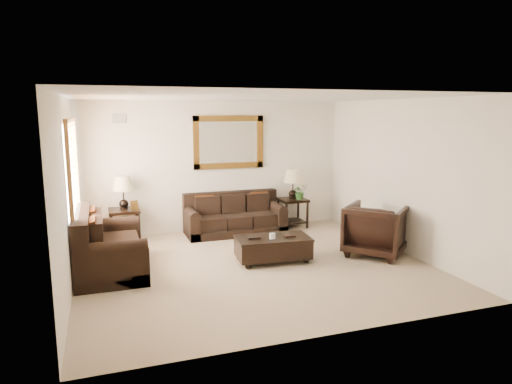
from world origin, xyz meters
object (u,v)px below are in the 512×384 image
object	(u,v)px
end_table_left	(124,199)
sofa	(234,219)
end_table_right	(293,190)
coffee_table	(273,246)
armchair	(376,227)
loveseat	(106,250)

from	to	relation	value
end_table_left	sofa	bearing A→B (deg)	-1.82
end_table_right	coffee_table	xyz separation A→B (m)	(-1.25, -2.06, -0.56)
sofa	coffee_table	xyz separation A→B (m)	(0.10, -1.98, -0.04)
end_table_right	armchair	xyz separation A→B (m)	(0.59, -2.29, -0.32)
sofa	end_table_right	xyz separation A→B (m)	(1.34, 0.07, 0.52)
coffee_table	armchair	size ratio (longest dim) A/B	1.30
sofa	end_table_left	distance (m)	2.24
sofa	loveseat	xyz separation A→B (m)	(-2.55, -1.63, 0.06)
sofa	end_table_left	xyz separation A→B (m)	(-2.18, 0.07, 0.53)
end_table_left	armchair	xyz separation A→B (m)	(4.11, -2.29, -0.34)
sofa	end_table_left	bearing A→B (deg)	178.18
end_table_right	armchair	size ratio (longest dim) A/B	1.27
loveseat	coffee_table	size ratio (longest dim) A/B	1.36
sofa	end_table_right	bearing A→B (deg)	3.19
sofa	armchair	world-z (taller)	armchair
armchair	end_table_right	bearing A→B (deg)	-27.67
end_table_left	coffee_table	world-z (taller)	end_table_left
end_table_left	coffee_table	size ratio (longest dim) A/B	1.00
end_table_left	end_table_right	world-z (taller)	end_table_left
sofa	end_table_left	size ratio (longest dim) A/B	1.58
coffee_table	loveseat	bearing A→B (deg)	177.00
end_table_left	coffee_table	distance (m)	3.12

